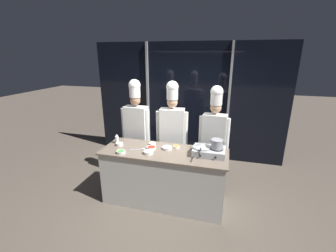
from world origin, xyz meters
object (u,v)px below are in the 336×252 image
prep_bowl_onion (148,152)px  prep_bowl_carrots (176,147)px  prep_bowl_chicken (167,148)px  frying_pan (202,146)px  prep_bowl_ginger (119,144)px  prep_bowl_chili_flakes (151,148)px  serving_spoon_slotted (141,149)px  prep_bowl_scallions (121,152)px  squeeze_bottle_clear (117,139)px  chef_head (136,123)px  stock_pot (217,144)px  prep_bowl_noodles (152,144)px  portable_stove (209,151)px  chef_line (214,131)px  chef_sous (172,126)px

prep_bowl_onion → prep_bowl_carrots: 0.50m
prep_bowl_onion → prep_bowl_chicken: size_ratio=0.91×
frying_pan → prep_bowl_onion: size_ratio=3.24×
prep_bowl_carrots → prep_bowl_ginger: bearing=-170.5°
prep_bowl_chili_flakes → serving_spoon_slotted: bearing=-156.1°
prep_bowl_scallions → prep_bowl_ginger: bearing=121.0°
squeeze_bottle_clear → chef_head: chef_head is taller
stock_pot → frying_pan: bearing=-178.8°
prep_bowl_chili_flakes → prep_bowl_chicken: size_ratio=0.95×
frying_pan → prep_bowl_ginger: (-1.40, -0.03, -0.11)m
prep_bowl_onion → prep_bowl_chili_flakes: 0.19m
squeeze_bottle_clear → prep_bowl_chicken: 0.92m
prep_bowl_ginger → prep_bowl_carrots: bearing=9.5°
prep_bowl_onion → chef_head: (-0.53, 0.79, 0.20)m
prep_bowl_chicken → prep_bowl_noodles: 0.30m
serving_spoon_slotted → prep_bowl_chili_flakes: bearing=23.9°
prep_bowl_chicken → stock_pot: bearing=-2.7°
prep_bowl_chicken → portable_stove: bearing=-3.2°
serving_spoon_slotted → chef_line: bearing=30.7°
stock_pot → chef_sous: 1.06m
serving_spoon_slotted → chef_sous: chef_sous is taller
serving_spoon_slotted → stock_pot: bearing=4.3°
portable_stove → stock_pot: 0.18m
frying_pan → prep_bowl_chili_flakes: size_ratio=3.11×
squeeze_bottle_clear → chef_head: size_ratio=0.08×
squeeze_bottle_clear → prep_bowl_carrots: (1.05, 0.08, -0.06)m
prep_bowl_onion → chef_sous: (0.18, 0.82, 0.19)m
prep_bowl_carrots → prep_bowl_ginger: size_ratio=0.94×
chef_head → chef_sous: bearing=-175.4°
prep_bowl_ginger → chef_head: chef_head is taller
frying_pan → squeeze_bottle_clear: bearing=177.9°
serving_spoon_slotted → chef_line: (1.12, 0.66, 0.20)m
chef_head → squeeze_bottle_clear: bearing=76.4°
prep_bowl_ginger → chef_line: chef_line is taller
frying_pan → serving_spoon_slotted: (-0.98, -0.09, -0.13)m
portable_stove → frying_pan: size_ratio=0.97×
portable_stove → prep_bowl_ginger: portable_stove is taller
prep_bowl_onion → serving_spoon_slotted: size_ratio=0.62×
frying_pan → squeeze_bottle_clear: size_ratio=3.00×
prep_bowl_scallions → prep_bowl_carrots: size_ratio=1.21×
squeeze_bottle_clear → prep_bowl_noodles: (0.63, 0.08, -0.05)m
prep_bowl_noodles → prep_bowl_onion: bearing=-81.5°
portable_stove → prep_bowl_scallions: size_ratio=3.49×
prep_bowl_ginger → chef_head: 0.65m
prep_bowl_scallions → chef_line: size_ratio=0.07×
stock_pot → prep_bowl_noodles: bearing=173.3°
frying_pan → chef_sous: (-0.64, 0.61, 0.08)m
prep_bowl_chili_flakes → prep_bowl_chicken: prep_bowl_chicken is taller
prep_bowl_onion → chef_line: 1.25m
portable_stove → prep_bowl_chicken: 0.69m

